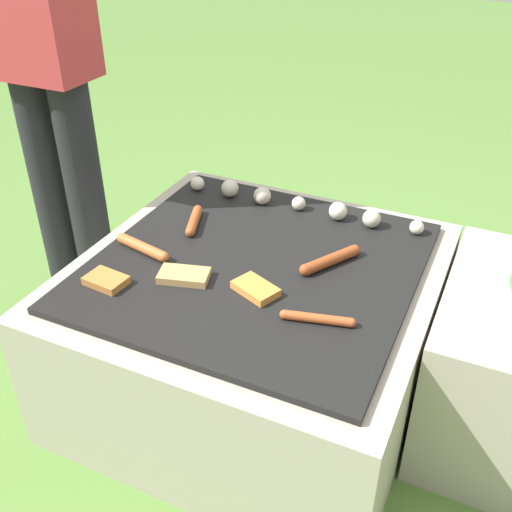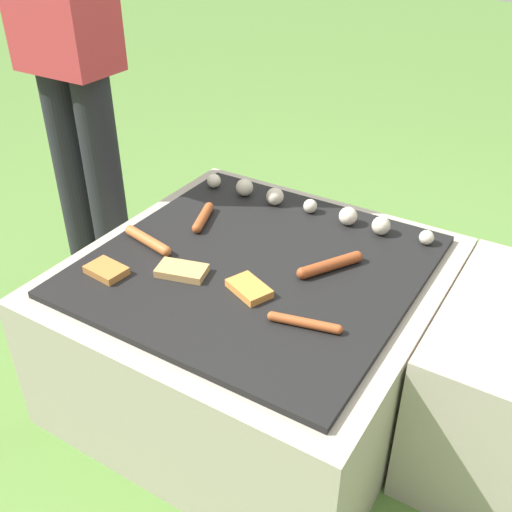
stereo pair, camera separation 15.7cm
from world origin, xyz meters
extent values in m
plane|color=#567F38|center=(0.00, 0.00, 0.00)|extent=(14.00, 14.00, 0.00)
cube|color=#A89E8C|center=(0.00, 0.00, 0.21)|extent=(0.93, 0.93, 0.42)
cube|color=black|center=(0.00, 0.00, 0.43)|extent=(0.82, 0.82, 0.02)
cylinder|color=black|center=(-0.80, 0.12, 0.41)|extent=(0.12, 0.12, 0.81)
cylinder|color=black|center=(-0.65, 0.12, 0.41)|extent=(0.12, 0.12, 0.81)
cylinder|color=#A34C23|center=(0.23, -0.17, 0.45)|extent=(0.16, 0.06, 0.02)
sphere|color=#A34C23|center=(0.16, -0.19, 0.45)|extent=(0.02, 0.02, 0.02)
sphere|color=#A34C23|center=(0.31, -0.15, 0.45)|extent=(0.02, 0.02, 0.02)
cylinder|color=#B7602D|center=(-0.30, -0.08, 0.46)|extent=(0.16, 0.06, 0.03)
sphere|color=#B7602D|center=(-0.22, -0.10, 0.46)|extent=(0.03, 0.03, 0.03)
sphere|color=#B7602D|center=(-0.38, -0.07, 0.46)|extent=(0.03, 0.03, 0.03)
cylinder|color=#A34C23|center=(-0.25, 0.11, 0.46)|extent=(0.07, 0.13, 0.03)
sphere|color=#A34C23|center=(-0.27, 0.17, 0.46)|extent=(0.03, 0.03, 0.03)
sphere|color=#A34C23|center=(-0.23, 0.04, 0.46)|extent=(0.03, 0.03, 0.03)
cylinder|color=#93421E|center=(0.18, 0.07, 0.46)|extent=(0.11, 0.16, 0.03)
sphere|color=#93421E|center=(0.22, 0.14, 0.46)|extent=(0.03, 0.03, 0.03)
sphere|color=#93421E|center=(0.14, 0.00, 0.46)|extent=(0.03, 0.03, 0.03)
cube|color=#B27033|center=(-0.30, -0.25, 0.45)|extent=(0.11, 0.08, 0.02)
cube|color=#D18438|center=(0.05, -0.12, 0.45)|extent=(0.13, 0.11, 0.02)
cube|color=tan|center=(-0.13, -0.15, 0.45)|extent=(0.14, 0.10, 0.02)
sphere|color=beige|center=(-0.35, 0.31, 0.46)|extent=(0.04, 0.04, 0.04)
sphere|color=beige|center=(-0.24, 0.31, 0.47)|extent=(0.05, 0.05, 0.05)
sphere|color=beige|center=(-0.12, 0.31, 0.47)|extent=(0.05, 0.05, 0.05)
sphere|color=beige|center=(-0.01, 0.32, 0.46)|extent=(0.04, 0.04, 0.04)
sphere|color=beige|center=(0.12, 0.32, 0.47)|extent=(0.05, 0.05, 0.05)
sphere|color=beige|center=(0.22, 0.31, 0.47)|extent=(0.05, 0.05, 0.05)
sphere|color=beige|center=(0.35, 0.33, 0.46)|extent=(0.04, 0.04, 0.04)
camera|label=1|loc=(0.56, -1.20, 1.31)|focal=42.00mm
camera|label=2|loc=(0.70, -1.13, 1.31)|focal=42.00mm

